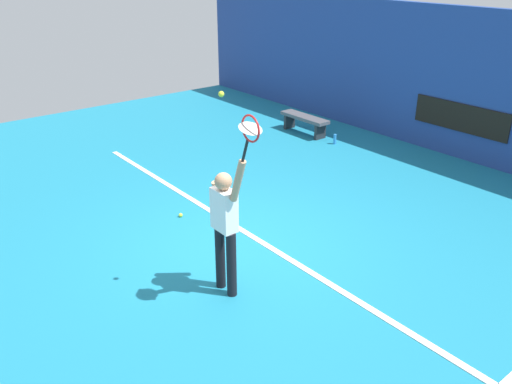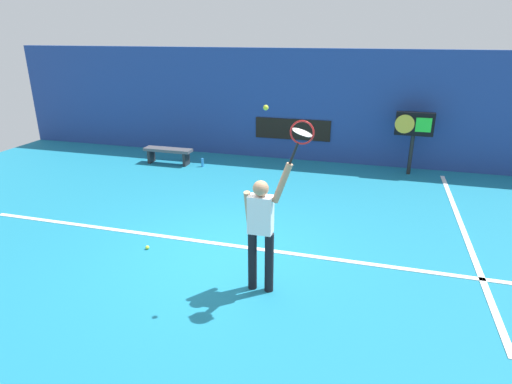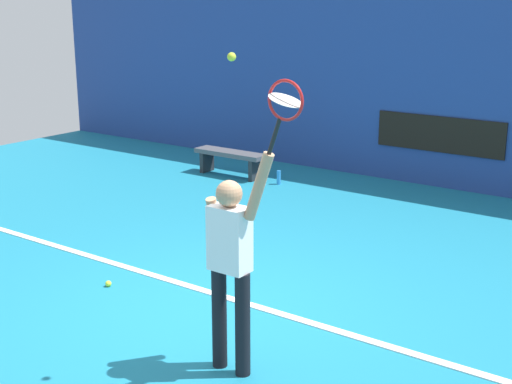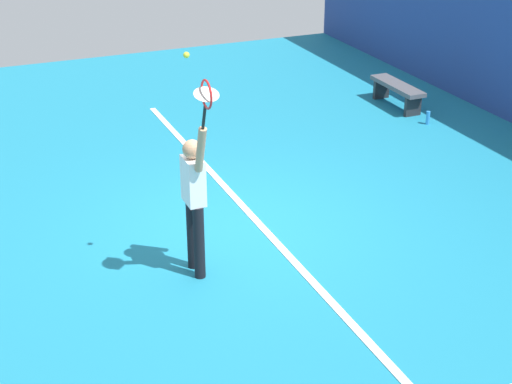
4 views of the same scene
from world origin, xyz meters
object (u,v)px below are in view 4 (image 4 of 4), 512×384
at_px(court_bench, 397,90).
at_px(water_bottle, 428,118).
at_px(tennis_ball, 186,55).
at_px(tennis_player, 194,195).
at_px(tennis_racket, 206,97).
at_px(spare_ball, 189,188).

xyz_separation_m(court_bench, water_bottle, (1.04, 0.00, -0.22)).
distance_m(tennis_ball, water_bottle, 6.90).
height_order(tennis_player, tennis_racket, tennis_racket).
relative_size(tennis_player, tennis_ball, 29.01).
bearing_deg(water_bottle, tennis_racket, -55.84).
bearing_deg(court_bench, tennis_racket, -49.01).
xyz_separation_m(water_bottle, spare_ball, (0.96, -4.82, -0.09)).
bearing_deg(spare_ball, tennis_player, -16.16).
distance_m(tennis_racket, spare_ball, 3.65).
distance_m(tennis_racket, water_bottle, 6.98).
distance_m(court_bench, water_bottle, 1.07).
xyz_separation_m(tennis_racket, water_bottle, (-3.71, 5.47, -2.23)).
xyz_separation_m(tennis_player, tennis_racket, (0.52, -0.00, 1.34)).
relative_size(tennis_racket, spare_ball, 9.20).
bearing_deg(court_bench, water_bottle, 0.00).
height_order(water_bottle, spare_ball, water_bottle).
bearing_deg(tennis_ball, water_bottle, 120.59).
distance_m(water_bottle, spare_ball, 4.92).
xyz_separation_m(tennis_racket, tennis_ball, (-0.45, -0.05, 0.33)).
relative_size(tennis_ball, court_bench, 0.05).
height_order(court_bench, spare_ball, court_bench).
bearing_deg(water_bottle, spare_ball, -78.70).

